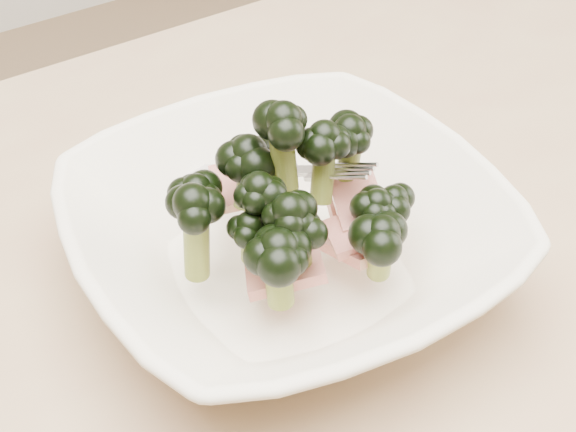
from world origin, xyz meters
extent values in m
cube|color=tan|center=(0.00, 0.00, 0.73)|extent=(1.20, 0.80, 0.04)
cylinder|color=tan|center=(0.55, 0.35, 0.35)|extent=(0.06, 0.06, 0.71)
imported|color=silver|center=(0.10, 0.05, 0.78)|extent=(0.30, 0.30, 0.07)
cylinder|color=#5F6923|center=(0.08, 0.02, 0.81)|extent=(0.02, 0.02, 0.03)
ellipsoid|color=black|center=(0.08, 0.02, 0.83)|extent=(0.04, 0.04, 0.03)
cylinder|color=#5F6923|center=(0.12, -0.01, 0.80)|extent=(0.02, 0.02, 0.03)
ellipsoid|color=black|center=(0.12, -0.01, 0.82)|extent=(0.04, 0.04, 0.03)
cylinder|color=#5F6923|center=(0.06, 0.00, 0.80)|extent=(0.02, 0.02, 0.04)
ellipsoid|color=black|center=(0.06, 0.00, 0.82)|extent=(0.04, 0.04, 0.03)
cylinder|color=#5F6923|center=(0.08, 0.07, 0.82)|extent=(0.03, 0.02, 0.04)
ellipsoid|color=black|center=(0.08, 0.07, 0.84)|extent=(0.04, 0.04, 0.03)
cylinder|color=#5F6923|center=(0.03, 0.05, 0.80)|extent=(0.02, 0.02, 0.05)
ellipsoid|color=black|center=(0.03, 0.05, 0.84)|extent=(0.04, 0.04, 0.03)
cylinder|color=#5F6923|center=(0.14, 0.01, 0.80)|extent=(0.02, 0.01, 0.03)
ellipsoid|color=black|center=(0.14, 0.01, 0.82)|extent=(0.03, 0.03, 0.02)
cylinder|color=#5F6923|center=(0.08, 0.01, 0.81)|extent=(0.02, 0.02, 0.03)
ellipsoid|color=black|center=(0.08, 0.01, 0.83)|extent=(0.03, 0.03, 0.03)
cylinder|color=#5F6923|center=(0.12, 0.05, 0.82)|extent=(0.02, 0.02, 0.04)
ellipsoid|color=black|center=(0.12, 0.05, 0.85)|extent=(0.04, 0.04, 0.03)
cylinder|color=#5F6923|center=(0.10, 0.05, 0.84)|extent=(0.02, 0.02, 0.05)
ellipsoid|color=black|center=(0.10, 0.05, 0.87)|extent=(0.04, 0.04, 0.03)
cylinder|color=#5F6923|center=(0.14, 0.05, 0.82)|extent=(0.01, 0.02, 0.05)
ellipsoid|color=black|center=(0.14, 0.05, 0.84)|extent=(0.04, 0.04, 0.03)
cylinder|color=#5F6923|center=(0.15, 0.01, 0.79)|extent=(0.02, 0.02, 0.03)
ellipsoid|color=black|center=(0.15, 0.01, 0.81)|extent=(0.03, 0.03, 0.02)
cylinder|color=#5F6923|center=(0.07, 0.04, 0.82)|extent=(0.02, 0.02, 0.03)
ellipsoid|color=black|center=(0.07, 0.04, 0.84)|extent=(0.03, 0.03, 0.03)
cylinder|color=#5F6923|center=(0.06, 0.04, 0.80)|extent=(0.01, 0.02, 0.03)
ellipsoid|color=black|center=(0.06, 0.04, 0.82)|extent=(0.03, 0.03, 0.02)
cylinder|color=#5F6923|center=(0.05, 0.08, 0.80)|extent=(0.02, 0.02, 0.04)
ellipsoid|color=black|center=(0.05, 0.08, 0.82)|extent=(0.03, 0.03, 0.03)
cube|color=maroon|center=(0.12, 0.02, 0.78)|extent=(0.03, 0.05, 0.03)
cube|color=maroon|center=(0.14, 0.04, 0.78)|extent=(0.04, 0.05, 0.02)
cube|color=maroon|center=(0.07, 0.02, 0.79)|extent=(0.06, 0.05, 0.02)
cube|color=maroon|center=(0.13, 0.01, 0.80)|extent=(0.05, 0.04, 0.02)
cube|color=maroon|center=(0.14, 0.03, 0.80)|extent=(0.05, 0.05, 0.02)
cube|color=maroon|center=(0.09, 0.09, 0.80)|extent=(0.04, 0.05, 0.02)
camera|label=1|loc=(-0.13, -0.26, 1.12)|focal=50.00mm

